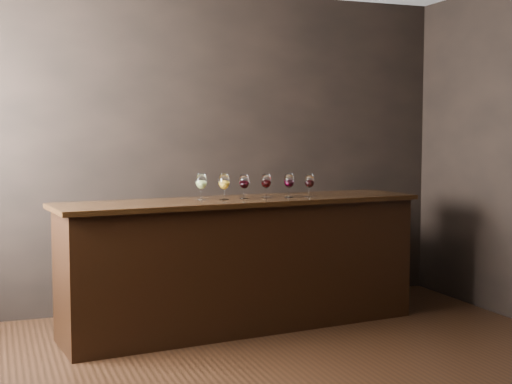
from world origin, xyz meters
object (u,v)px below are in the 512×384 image
object	(u,v)px
glass_red_b	(266,181)
glass_red_d	(309,181)
glass_red_a	(244,182)
back_bar_shelf	(236,263)
glass_white	(201,182)
bar_counter	(243,266)
glass_red_c	(289,181)
glass_amber	(224,182)

from	to	relation	value
glass_red_b	glass_red_d	size ratio (longest dim) A/B	1.03
glass_red_a	glass_red_b	xyz separation A→B (m)	(0.19, 0.00, -0.00)
back_bar_shelf	glass_white	xyz separation A→B (m)	(-0.49, -0.60, 0.77)
bar_counter	glass_red_a	distance (m)	0.67
glass_white	glass_red_d	distance (m)	0.89
glass_red_a	glass_red_b	bearing A→B (deg)	0.13
back_bar_shelf	glass_red_c	world-z (taller)	glass_red_c
glass_red_b	glass_red_d	distance (m)	0.36
back_bar_shelf	bar_counter	bearing A→B (deg)	-104.35
glass_amber	glass_red_c	size ratio (longest dim) A/B	1.05
glass_amber	glass_red_a	world-z (taller)	glass_amber
glass_white	glass_red_d	size ratio (longest dim) A/B	1.10
glass_red_a	glass_amber	bearing A→B (deg)	-162.80
glass_white	glass_red_a	xyz separation A→B (m)	(0.35, -0.01, -0.01)
glass_red_c	glass_red_d	distance (m)	0.17
glass_amber	glass_red_b	bearing A→B (deg)	8.84
back_bar_shelf	glass_red_c	xyz separation A→B (m)	(0.23, -0.64, 0.76)
bar_counter	glass_white	distance (m)	0.75
back_bar_shelf	glass_white	distance (m)	1.09
back_bar_shelf	glass_red_d	bearing A→B (deg)	-58.44
glass_red_a	glass_red_c	xyz separation A→B (m)	(0.37, -0.04, 0.00)
bar_counter	glass_red_b	bearing A→B (deg)	-0.39
back_bar_shelf	glass_red_d	xyz separation A→B (m)	(0.40, -0.66, 0.76)
back_bar_shelf	glass_white	bearing A→B (deg)	-129.22
bar_counter	back_bar_shelf	size ratio (longest dim) A/B	1.27
glass_amber	glass_red_b	xyz separation A→B (m)	(0.37, 0.06, -0.01)
glass_amber	glass_red_b	world-z (taller)	glass_amber
glass_white	glass_red_a	size ratio (longest dim) A/B	1.07
bar_counter	glass_red_d	bearing A→B (deg)	-9.79
back_bar_shelf	glass_amber	xyz separation A→B (m)	(-0.32, -0.66, 0.77)
bar_counter	back_bar_shelf	world-z (taller)	bar_counter
back_bar_shelf	glass_red_b	size ratio (longest dim) A/B	11.55
glass_white	bar_counter	bearing A→B (deg)	-4.69
bar_counter	glass_red_b	xyz separation A→B (m)	(0.21, 0.02, 0.67)
bar_counter	glass_red_d	distance (m)	0.87
bar_counter	glass_red_c	size ratio (longest dim) A/B	14.50
back_bar_shelf	glass_red_b	xyz separation A→B (m)	(0.05, -0.60, 0.76)
glass_red_a	glass_red_b	distance (m)	0.19
glass_white	glass_red_c	bearing A→B (deg)	-3.73
glass_amber	glass_red_a	xyz separation A→B (m)	(0.19, 0.06, -0.01)
glass_red_b	bar_counter	bearing A→B (deg)	-174.07
glass_amber	glass_red_c	distance (m)	0.55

